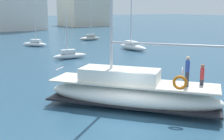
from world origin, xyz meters
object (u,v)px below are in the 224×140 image
Objects in this scene: moored_sloop_far at (35,43)px; moored_cutter_right at (132,46)px; moored_sloop_near at (70,55)px; main_sailboat at (131,92)px; moored_cutter_left at (90,37)px.

moored_cutter_right is (9.44, -10.85, 0.07)m from moored_sloop_far.
moored_cutter_right is (9.82, 1.60, 0.10)m from moored_sloop_near.
main_sailboat is at bearing -104.13° from moored_sloop_near.
main_sailboat is at bearing -127.57° from moored_cutter_right.
moored_cutter_left reaches higher than moored_sloop_far.
main_sailboat is at bearing -98.93° from moored_sloop_far.
main_sailboat is 1.69× the size of moored_cutter_right.
moored_cutter_left is 0.95× the size of moored_cutter_right.
moored_sloop_near is (4.18, 16.60, -0.46)m from main_sailboat.
moored_cutter_right is at bearing 52.43° from main_sailboat.
moored_cutter_right is (-1.33, -13.81, 0.06)m from moored_cutter_left.
moored_cutter_right reaches higher than moored_sloop_far.
moored_sloop_near is 19.02m from moored_cutter_left.
moored_cutter_left is (11.15, 15.41, 0.04)m from moored_sloop_near.
moored_cutter_left is at bearing 54.11° from moored_sloop_near.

